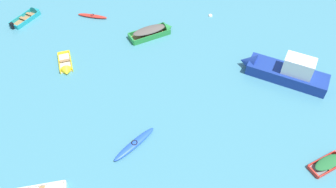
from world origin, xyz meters
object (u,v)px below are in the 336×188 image
object	(u,v)px
motor_launch_deep_blue_back_row_right	(282,70)
kayak_blue_midfield_right	(135,144)
rowboat_red_outer_right	(333,161)
kayak_red_cluster_outer	(92,16)
rowboat_turquoise_far_back	(31,15)
rowboat_yellow_near_right	(66,68)
mooring_buoy_midfield	(210,16)
rowboat_green_cluster_inner	(156,31)

from	to	relation	value
motor_launch_deep_blue_back_row_right	kayak_blue_midfield_right	bearing A→B (deg)	-141.18
motor_launch_deep_blue_back_row_right	rowboat_red_outer_right	bearing A→B (deg)	-71.31
kayak_blue_midfield_right	rowboat_red_outer_right	bearing A→B (deg)	2.53
kayak_red_cluster_outer	rowboat_turquoise_far_back	world-z (taller)	rowboat_turquoise_far_back
kayak_red_cluster_outer	rowboat_turquoise_far_back	distance (m)	6.30
kayak_blue_midfield_right	rowboat_yellow_near_right	size ratio (longest dim) A/B	1.07
kayak_blue_midfield_right	rowboat_yellow_near_right	bearing A→B (deg)	137.84
kayak_red_cluster_outer	mooring_buoy_midfield	size ratio (longest dim) A/B	7.43
rowboat_green_cluster_inner	rowboat_yellow_near_right	xyz separation A→B (m)	(-6.69, -6.09, -0.28)
kayak_blue_midfield_right	rowboat_turquoise_far_back	bearing A→B (deg)	134.87
rowboat_turquoise_far_back	rowboat_yellow_near_right	distance (m)	9.65
rowboat_turquoise_far_back	rowboat_green_cluster_inner	xyz separation A→B (m)	(13.11, -1.10, 0.21)
rowboat_yellow_near_right	motor_launch_deep_blue_back_row_right	bearing A→B (deg)	5.47
kayak_blue_midfield_right	rowboat_red_outer_right	size ratio (longest dim) A/B	1.19
motor_launch_deep_blue_back_row_right	rowboat_red_outer_right	size ratio (longest dim) A/B	2.59
rowboat_yellow_near_right	rowboat_green_cluster_inner	bearing A→B (deg)	42.35
kayak_red_cluster_outer	rowboat_yellow_near_right	world-z (taller)	rowboat_yellow_near_right
kayak_red_cluster_outer	motor_launch_deep_blue_back_row_right	xyz separation A→B (m)	(18.17, -6.25, 0.62)
motor_launch_deep_blue_back_row_right	rowboat_turquoise_far_back	world-z (taller)	motor_launch_deep_blue_back_row_right
kayak_red_cluster_outer	rowboat_green_cluster_inner	size ratio (longest dim) A/B	0.73
kayak_blue_midfield_right	rowboat_green_cluster_inner	xyz separation A→B (m)	(-0.77, 12.85, 0.24)
rowboat_red_outer_right	mooring_buoy_midfield	xyz separation A→B (m)	(-8.98, 16.15, -0.22)
kayak_blue_midfield_right	mooring_buoy_midfield	bearing A→B (deg)	75.84
rowboat_red_outer_right	mooring_buoy_midfield	size ratio (longest dim) A/B	6.71
motor_launch_deep_blue_back_row_right	rowboat_yellow_near_right	world-z (taller)	motor_launch_deep_blue_back_row_right
rowboat_green_cluster_inner	rowboat_yellow_near_right	size ratio (longest dim) A/B	1.36
rowboat_green_cluster_inner	motor_launch_deep_blue_back_row_right	bearing A→B (deg)	-21.14
motor_launch_deep_blue_back_row_right	mooring_buoy_midfield	world-z (taller)	motor_launch_deep_blue_back_row_right
kayak_red_cluster_outer	kayak_blue_midfield_right	xyz separation A→B (m)	(7.64, -14.73, 0.03)
rowboat_red_outer_right	mooring_buoy_midfield	world-z (taller)	rowboat_red_outer_right
rowboat_yellow_near_right	mooring_buoy_midfield	world-z (taller)	rowboat_yellow_near_right
rowboat_red_outer_right	rowboat_yellow_near_right	size ratio (longest dim) A/B	0.90
motor_launch_deep_blue_back_row_right	kayak_red_cluster_outer	bearing A→B (deg)	161.01
rowboat_green_cluster_inner	rowboat_red_outer_right	xyz separation A→B (m)	(13.98, -12.26, -0.19)
kayak_red_cluster_outer	motor_launch_deep_blue_back_row_right	size ratio (longest dim) A/B	0.43
kayak_blue_midfield_right	rowboat_turquoise_far_back	size ratio (longest dim) A/B	0.90
kayak_blue_midfield_right	mooring_buoy_midfield	distance (m)	17.26
motor_launch_deep_blue_back_row_right	mooring_buoy_midfield	distance (m)	10.42
kayak_red_cluster_outer	rowboat_yellow_near_right	distance (m)	7.98
rowboat_green_cluster_inner	mooring_buoy_midfield	distance (m)	6.34
kayak_red_cluster_outer	rowboat_yellow_near_right	bearing A→B (deg)	-88.71
kayak_blue_midfield_right	rowboat_red_outer_right	world-z (taller)	rowboat_red_outer_right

